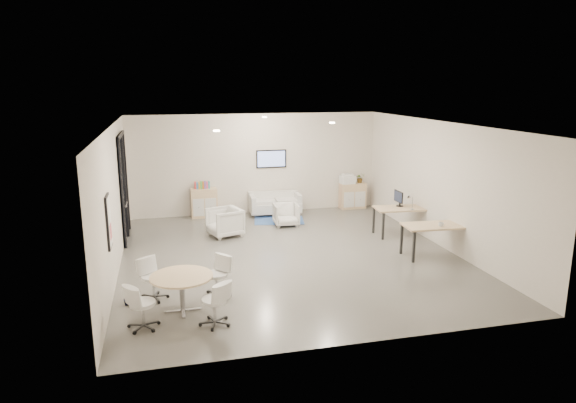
% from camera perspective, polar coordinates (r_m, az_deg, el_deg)
% --- Properties ---
extents(room_shell, '(9.60, 10.60, 4.80)m').
position_cam_1_polar(room_shell, '(12.23, 0.19, 1.07)').
color(room_shell, '#5A5852').
rests_on(room_shell, ground).
extents(glass_door, '(0.09, 1.90, 2.85)m').
position_cam_1_polar(glass_door, '(14.40, -17.79, 1.86)').
color(glass_door, black).
rests_on(glass_door, room_shell).
extents(artwork, '(0.05, 0.54, 1.04)m').
position_cam_1_polar(artwork, '(10.40, -19.29, -2.14)').
color(artwork, black).
rests_on(artwork, room_shell).
extents(wall_tv, '(0.98, 0.06, 0.58)m').
position_cam_1_polar(wall_tv, '(16.60, -1.88, 4.76)').
color(wall_tv, black).
rests_on(wall_tv, room_shell).
extents(ceiling_spots, '(3.14, 4.14, 0.03)m').
position_cam_1_polar(ceiling_spots, '(12.77, -1.60, 8.74)').
color(ceiling_spots, '#FFEAC6').
rests_on(ceiling_spots, room_shell).
extents(sideboard_left, '(0.81, 0.42, 0.92)m').
position_cam_1_polar(sideboard_left, '(16.34, -9.31, -0.16)').
color(sideboard_left, tan).
rests_on(sideboard_left, room_shell).
extents(sideboard_right, '(0.86, 0.42, 0.86)m').
position_cam_1_polar(sideboard_right, '(17.43, 7.17, 0.64)').
color(sideboard_right, tan).
rests_on(sideboard_right, room_shell).
extents(books, '(0.47, 0.14, 0.22)m').
position_cam_1_polar(books, '(16.22, -9.52, 1.80)').
color(books, red).
rests_on(books, sideboard_left).
extents(printer, '(0.50, 0.44, 0.33)m').
position_cam_1_polar(printer, '(17.25, 6.62, 2.50)').
color(printer, white).
rests_on(printer, sideboard_right).
extents(loveseat, '(1.66, 0.89, 0.61)m').
position_cam_1_polar(loveseat, '(16.52, -1.47, -0.30)').
color(loveseat, silver).
rests_on(loveseat, room_shell).
extents(blue_rug, '(1.66, 1.26, 0.01)m').
position_cam_1_polar(blue_rug, '(15.82, -1.01, -2.10)').
color(blue_rug, '#2F4990').
rests_on(blue_rug, room_shell).
extents(armchair_left, '(0.99, 1.03, 0.86)m').
position_cam_1_polar(armchair_left, '(14.25, -7.05, -2.14)').
color(armchair_left, silver).
rests_on(armchair_left, room_shell).
extents(armchair_right, '(0.73, 0.68, 0.72)m').
position_cam_1_polar(armchair_right, '(15.20, -0.21, -1.35)').
color(armchair_right, silver).
rests_on(armchair_right, room_shell).
extents(desk_rear, '(1.55, 0.87, 0.78)m').
position_cam_1_polar(desk_rear, '(14.55, 12.54, -0.96)').
color(desk_rear, tan).
rests_on(desk_rear, room_shell).
extents(desk_front, '(1.55, 0.85, 0.79)m').
position_cam_1_polar(desk_front, '(12.95, 15.98, -2.85)').
color(desk_front, tan).
rests_on(desk_front, room_shell).
extents(monitor, '(0.20, 0.50, 0.44)m').
position_cam_1_polar(monitor, '(14.59, 12.20, 0.37)').
color(monitor, black).
rests_on(monitor, desk_rear).
extents(round_table, '(1.15, 1.15, 0.70)m').
position_cam_1_polar(round_table, '(9.70, -11.74, -8.53)').
color(round_table, tan).
rests_on(round_table, room_shell).
extents(meeting_chairs, '(2.19, 2.19, 0.82)m').
position_cam_1_polar(meeting_chairs, '(9.78, -11.69, -9.65)').
color(meeting_chairs, white).
rests_on(meeting_chairs, room_shell).
extents(plant_cabinet, '(0.31, 0.34, 0.26)m').
position_cam_1_polar(plant_cabinet, '(17.43, 8.01, 2.49)').
color(plant_cabinet, '#3F7F3F').
rests_on(plant_cabinet, sideboard_right).
extents(plant_floor, '(0.20, 0.30, 0.12)m').
position_cam_1_polar(plant_floor, '(10.43, -17.38, -10.61)').
color(plant_floor, '#3F7F3F').
rests_on(plant_floor, room_shell).
extents(cup, '(0.13, 0.11, 0.13)m').
position_cam_1_polar(cup, '(12.79, 16.66, -2.42)').
color(cup, white).
rests_on(cup, desk_front).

